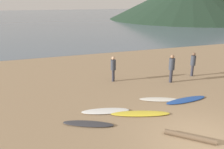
# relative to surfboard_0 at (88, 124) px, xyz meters

# --- Properties ---
(ground_plane) EXTENTS (120.00, 120.00, 0.20)m
(ground_plane) POSITION_rel_surfboard_0_xyz_m (3.48, 7.43, -0.15)
(ground_plane) COLOR #997C5B
(ground_plane) RESTS_ON ground
(ocean_water) EXTENTS (140.00, 100.00, 0.01)m
(ocean_water) POSITION_rel_surfboard_0_xyz_m (3.48, 62.35, -0.05)
(ocean_water) COLOR slate
(ocean_water) RESTS_ON ground
(surfboard_0) EXTENTS (2.09, 1.36, 0.10)m
(surfboard_0) POSITION_rel_surfboard_0_xyz_m (0.00, 0.00, 0.00)
(surfboard_0) COLOR #333338
(surfboard_0) RESTS_ON ground
(surfboard_1) EXTENTS (2.23, 1.06, 0.09)m
(surfboard_1) POSITION_rel_surfboard_0_xyz_m (1.01, 0.84, -0.00)
(surfboard_1) COLOR white
(surfboard_1) RESTS_ON ground
(surfboard_2) EXTENTS (2.65, 1.35, 0.09)m
(surfboard_2) POSITION_rel_surfboard_0_xyz_m (2.37, 0.09, -0.00)
(surfboard_2) COLOR yellow
(surfboard_2) RESTS_ON ground
(surfboard_3) EXTENTS (2.06, 1.23, 0.07)m
(surfboard_3) POSITION_rel_surfboard_0_xyz_m (3.98, 1.16, -0.02)
(surfboard_3) COLOR silver
(surfboard_3) RESTS_ON ground
(surfboard_4) EXTENTS (2.38, 0.68, 0.08)m
(surfboard_4) POSITION_rel_surfboard_0_xyz_m (5.19, 0.63, -0.01)
(surfboard_4) COLOR #1E479E
(surfboard_4) RESTS_ON ground
(person_0) EXTENTS (0.32, 0.32, 1.56)m
(person_0) POSITION_rel_surfboard_0_xyz_m (2.76, 4.61, 0.87)
(person_0) COLOR #2D2D38
(person_0) RESTS_ON ground
(person_1) EXTENTS (0.32, 0.32, 1.58)m
(person_1) POSITION_rel_surfboard_0_xyz_m (8.00, 3.83, 0.88)
(person_1) COLOR #2D2D38
(person_1) RESTS_ON ground
(person_2) EXTENTS (0.35, 0.35, 1.71)m
(person_2) POSITION_rel_surfboard_0_xyz_m (5.99, 3.25, 0.96)
(person_2) COLOR #2D2D38
(person_2) RESTS_ON ground
(driftwood_log) EXTENTS (1.45, 1.39, 0.19)m
(driftwood_log) POSITION_rel_surfboard_0_xyz_m (3.22, -2.22, 0.05)
(driftwood_log) COLOR brown
(driftwood_log) RESTS_ON ground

